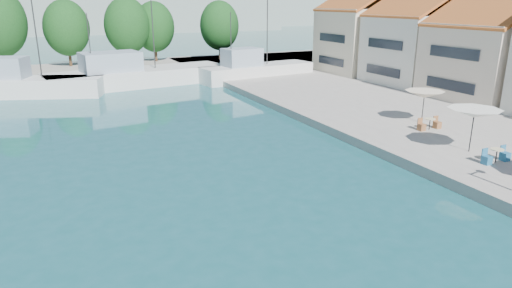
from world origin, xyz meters
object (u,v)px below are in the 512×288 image
trawler_03 (134,76)px  umbrella_white (474,113)px  umbrella_cream (425,94)px  trawler_04 (255,71)px  trawler_02 (24,85)px

trawler_03 → umbrella_white: size_ratio=6.74×
umbrella_white → umbrella_cream: size_ratio=1.08×
trawler_04 → umbrella_white: bearing=-98.8°
umbrella_cream → trawler_03: bearing=119.4°
trawler_04 → umbrella_white: (-0.66, -31.23, 1.81)m
trawler_02 → umbrella_white: bearing=-33.9°
trawler_03 → trawler_04: (13.55, -2.12, 0.00)m
trawler_02 → umbrella_cream: (26.14, -25.72, 1.56)m
trawler_03 → umbrella_cream: 31.17m
trawler_04 → umbrella_white: size_ratio=4.79×
umbrella_cream → umbrella_white: bearing=-111.1°
trawler_02 → umbrella_white: 39.84m
umbrella_cream → trawler_02: bearing=135.5°
trawler_04 → umbrella_cream: bearing=-93.6°
trawler_03 → trawler_02: bearing=179.3°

